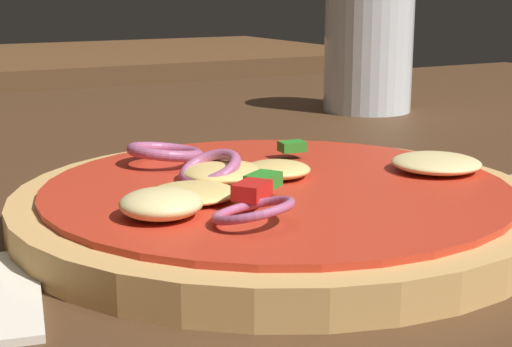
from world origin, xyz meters
The scene contains 4 objects.
dining_table centered at (0.00, 0.00, 0.02)m, with size 1.33×1.04×0.04m.
pizza centered at (-0.05, -0.02, 0.05)m, with size 0.25×0.25×0.03m.
beer_glass centered at (0.20, 0.24, 0.08)m, with size 0.08×0.08×0.10m.
background_table centered at (0.20, 1.01, 0.02)m, with size 0.86×0.53×0.04m.
Camera 1 is at (-0.23, -0.33, 0.14)m, focal length 54.84 mm.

